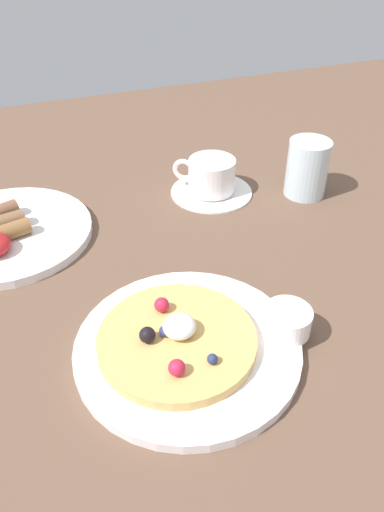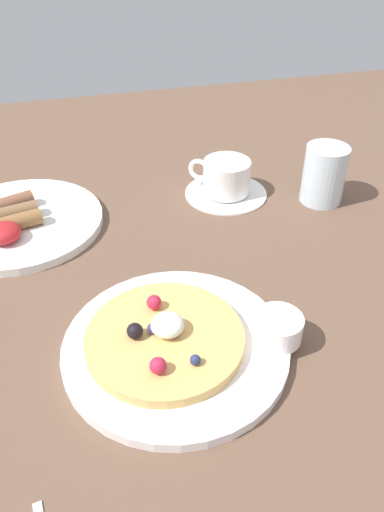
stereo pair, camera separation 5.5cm
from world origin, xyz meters
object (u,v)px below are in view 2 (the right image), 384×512
(coffee_saucer, at_px, (226,193))
(breakfast_plate, at_px, (20,222))
(water_glass, at_px, (324,174))
(syrup_ramekin, at_px, (278,327))
(coffee_cup, at_px, (226,176))
(pancake_plate, at_px, (176,347))

(coffee_saucer, bearing_deg, breakfast_plate, -178.18)
(coffee_saucer, height_order, water_glass, water_glass)
(breakfast_plate, distance_m, coffee_saucer, 0.34)
(syrup_ramekin, relative_size, coffee_cup, 0.58)
(pancake_plate, height_order, breakfast_plate, same)
(breakfast_plate, height_order, coffee_cup, coffee_cup)
(breakfast_plate, height_order, water_glass, water_glass)
(pancake_plate, bearing_deg, breakfast_plate, 119.11)
(coffee_cup, xyz_separation_m, water_glass, (0.15, -0.06, 0.01))
(coffee_cup, bearing_deg, water_glass, -21.67)
(pancake_plate, height_order, coffee_cup, coffee_cup)
(pancake_plate, xyz_separation_m, syrup_ramekin, (0.11, -0.02, 0.02))
(coffee_saucer, height_order, coffee_cup, coffee_cup)
(syrup_ramekin, height_order, coffee_cup, coffee_cup)
(coffee_cup, bearing_deg, pancake_plate, -116.84)
(pancake_plate, distance_m, water_glass, 0.41)
(pancake_plate, bearing_deg, syrup_ramekin, -10.71)
(pancake_plate, bearing_deg, water_glass, 40.29)
(syrup_ramekin, distance_m, coffee_saucer, 0.35)
(pancake_plate, distance_m, breakfast_plate, 0.36)
(coffee_saucer, bearing_deg, coffee_cup, 142.82)
(syrup_ramekin, height_order, breakfast_plate, syrup_ramekin)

